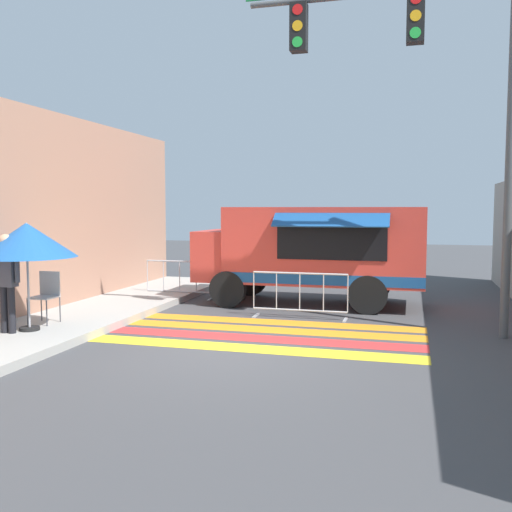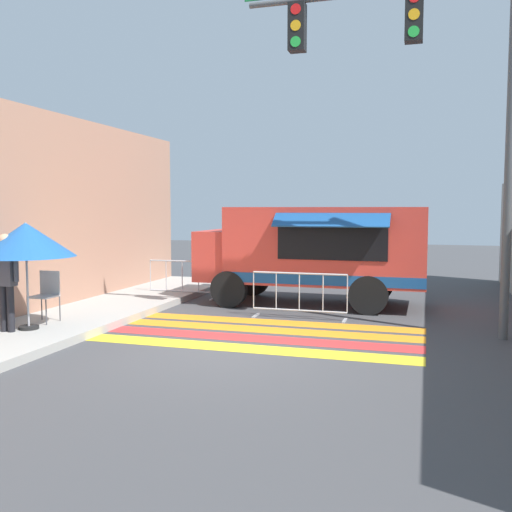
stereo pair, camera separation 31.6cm
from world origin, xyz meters
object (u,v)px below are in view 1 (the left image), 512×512
traffic_signal_pole (422,72)px  food_truck (309,248)px  vendor_person (7,276)px  barricade_side (180,280)px  patio_umbrella (27,240)px  folding_chair (47,292)px  barricade_front (300,296)px

traffic_signal_pole → food_truck: bearing=133.2°
vendor_person → traffic_signal_pole: bearing=16.3°
vendor_person → barricade_side: 5.51m
food_truck → barricade_side: size_ratio=2.92×
traffic_signal_pole → barricade_side: traffic_signal_pole is taller
food_truck → patio_umbrella: bearing=-129.9°
vendor_person → barricade_side: (1.02, 5.37, -0.68)m
folding_chair → vendor_person: (-0.08, -1.00, 0.41)m
food_truck → barricade_side: (-3.44, 0.02, -0.91)m
traffic_signal_pole → vendor_person: size_ratio=3.83×
folding_chair → barricade_side: (0.94, 4.36, -0.27)m
patio_umbrella → traffic_signal_pole: bearing=19.0°
traffic_signal_pole → barricade_front: size_ratio=3.26×
patio_umbrella → barricade_front: size_ratio=0.94×
traffic_signal_pole → barricade_side: size_ratio=3.59×
traffic_signal_pole → patio_umbrella: traffic_signal_pole is taller
vendor_person → barricade_front: size_ratio=0.85×
food_truck → vendor_person: bearing=-129.8°
patio_umbrella → barricade_side: 5.31m
folding_chair → vendor_person: vendor_person is taller
barricade_front → barricade_side: bearing=152.0°
traffic_signal_pole → barricade_front: (-2.41, 0.84, -4.37)m
patio_umbrella → vendor_person: (-0.22, -0.29, -0.63)m
patio_umbrella → folding_chair: 1.27m
traffic_signal_pole → folding_chair: size_ratio=6.85×
traffic_signal_pole → barricade_front: traffic_signal_pole is taller
patio_umbrella → vendor_person: patio_umbrella is taller
traffic_signal_pole → patio_umbrella: 7.82m
folding_chair → barricade_front: folding_chair is taller
traffic_signal_pole → barricade_side: bearing=155.4°
patio_umbrella → folding_chair: (-0.14, 0.72, -1.04)m
food_truck → barricade_side: food_truck is taller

